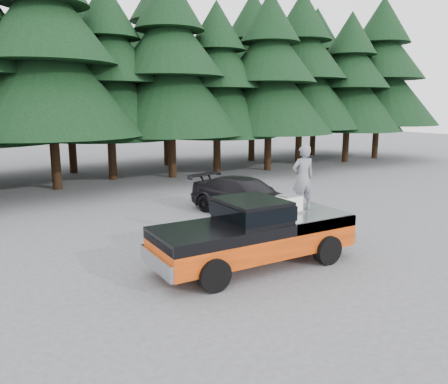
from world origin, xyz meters
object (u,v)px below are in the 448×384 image
pickup_truck (254,243)px  man_on_bed (303,178)px  parked_car (246,196)px  air_compressor (288,205)px

pickup_truck → man_on_bed: 2.54m
pickup_truck → parked_car: (3.02, 5.06, 0.09)m
man_on_bed → pickup_truck: bearing=18.1°
parked_car → man_on_bed: bearing=-119.7°
parked_car → pickup_truck: bearing=-137.5°
pickup_truck → air_compressor: (1.33, 0.19, 0.90)m
pickup_truck → man_on_bed: size_ratio=3.04×
air_compressor → parked_car: (1.70, 4.87, -0.80)m
man_on_bed → parked_car: size_ratio=0.38×
air_compressor → parked_car: size_ratio=0.13×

